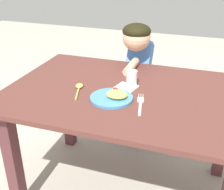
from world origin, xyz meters
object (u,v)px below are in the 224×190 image
drinking_cup (132,78)px  person (138,77)px  fork (140,104)px  plate (113,97)px  spoon (79,88)px

drinking_cup → person: 0.44m
drinking_cup → person: (-0.06, 0.41, -0.17)m
fork → plate: bearing=75.1°
person → plate: bearing=91.9°
plate → person: bearing=91.9°
fork → drinking_cup: size_ratio=2.78×
spoon → drinking_cup: bearing=-76.1°
spoon → drinking_cup: 0.30m
person → fork: bearing=104.6°
spoon → drinking_cup: (0.26, 0.16, 0.03)m
person → spoon: bearing=70.8°
drinking_cup → fork: bearing=-64.7°
spoon → drinking_cup: size_ratio=2.34×
plate → spoon: bearing=165.6°
drinking_cup → person: person is taller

